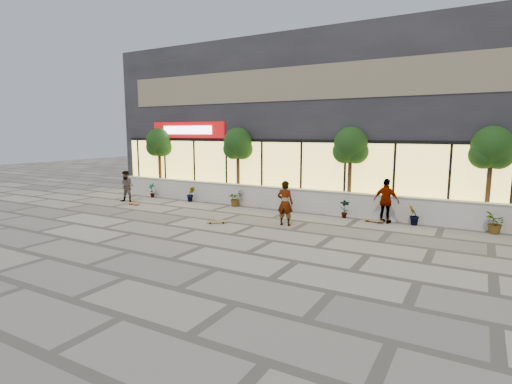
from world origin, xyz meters
The scene contains 20 objects.
ground centered at (0.00, 0.00, 0.00)m, with size 80.00×80.00×0.00m, color #A5A18F.
planter_wall centered at (0.00, 7.00, 0.52)m, with size 22.00×0.42×1.04m.
retail_building centered at (0.00, 12.49, 4.25)m, with size 24.00×9.17×8.50m.
shrub_a centered at (-8.50, 6.45, 0.41)m, with size 0.43×0.29×0.81m, color #183310.
shrub_b centered at (-5.70, 6.45, 0.41)m, with size 0.45×0.36×0.81m, color #183310.
shrub_c centered at (-2.90, 6.45, 0.41)m, with size 0.73×0.63×0.81m, color #183310.
shrub_d centered at (-0.10, 6.45, 0.41)m, with size 0.45×0.45×0.81m, color #183310.
shrub_e centered at (2.70, 6.45, 0.41)m, with size 0.43×0.29×0.81m, color #183310.
shrub_f centered at (5.50, 6.45, 0.41)m, with size 0.45×0.36×0.81m, color #183310.
shrub_g centered at (8.30, 6.45, 0.41)m, with size 0.73×0.63×0.81m, color #183310.
tree_west centered at (-9.00, 7.70, 2.99)m, with size 1.60×1.50×3.92m.
tree_midwest centered at (-3.50, 7.70, 2.99)m, with size 1.60×1.50×3.92m.
tree_mideast centered at (2.50, 7.70, 2.99)m, with size 1.60×1.50×3.92m.
tree_east centered at (8.00, 7.70, 2.99)m, with size 1.60×1.50×3.92m.
skater_center centered at (1.04, 3.94, 0.89)m, with size 0.65×0.43×1.79m, color white.
skater_left centered at (-8.57, 4.69, 0.83)m, with size 0.81×0.63×1.66m, color #938F5F.
skater_right_near centered at (4.45, 6.30, 0.91)m, with size 1.07×0.45×1.83m, color white.
skateboard_center centered at (-1.49, 2.83, 0.09)m, with size 0.81×0.69×0.10m.
skateboard_left centered at (-7.61, 4.22, 0.07)m, with size 0.75×0.20×0.09m.
skateboard_right_near centered at (3.99, 6.17, 0.08)m, with size 0.85×0.35×0.10m.
Camera 1 is at (7.67, -10.16, 3.67)m, focal length 28.00 mm.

